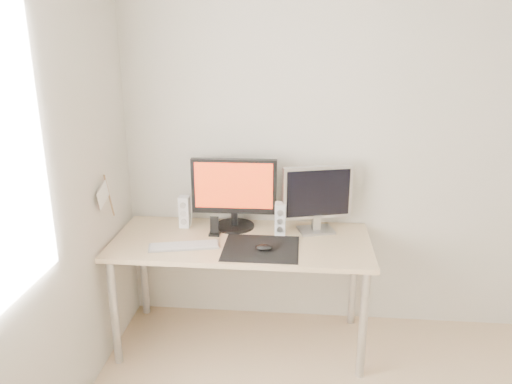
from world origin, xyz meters
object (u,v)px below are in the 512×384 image
object	(u,v)px
mouse	(264,248)
speaker_right	(280,219)
phone_dock	(214,230)
second_monitor	(317,196)
keyboard	(184,246)
desk	(241,251)
main_monitor	(234,191)
speaker_left	(185,212)

from	to	relation	value
mouse	speaker_right	world-z (taller)	speaker_right
phone_dock	speaker_right	bearing A→B (deg)	7.35
second_monitor	keyboard	bearing A→B (deg)	-157.97
mouse	desk	xyz separation A→B (m)	(-0.15, 0.15, -0.10)
second_monitor	mouse	bearing A→B (deg)	-133.30
desk	main_monitor	size ratio (longest dim) A/B	2.91
mouse	speaker_left	distance (m)	0.65
main_monitor	second_monitor	bearing A→B (deg)	-1.77
speaker_left	speaker_right	xyz separation A→B (m)	(0.63, -0.08, 0.00)
phone_dock	speaker_left	bearing A→B (deg)	149.40
speaker_right	phone_dock	size ratio (longest dim) A/B	1.68
keyboard	speaker_left	bearing A→B (deg)	101.69
main_monitor	speaker_right	world-z (taller)	main_monitor
desk	keyboard	distance (m)	0.37
mouse	keyboard	world-z (taller)	mouse
second_monitor	desk	bearing A→B (deg)	-158.89
mouse	keyboard	xyz separation A→B (m)	(-0.48, 0.01, -0.01)
speaker_left	keyboard	xyz separation A→B (m)	(0.07, -0.33, -0.10)
second_monitor	keyboard	size ratio (longest dim) A/B	1.02
desk	phone_dock	distance (m)	0.22
speaker_right	keyboard	world-z (taller)	speaker_right
desk	speaker_right	size ratio (longest dim) A/B	7.66
desk	main_monitor	bearing A→B (deg)	108.99
mouse	second_monitor	distance (m)	0.51
desk	speaker_right	distance (m)	0.32
speaker_right	keyboard	distance (m)	0.63
main_monitor	second_monitor	world-z (taller)	main_monitor
desk	phone_dock	size ratio (longest dim) A/B	12.90
keyboard	speaker_right	bearing A→B (deg)	24.04
speaker_right	keyboard	bearing A→B (deg)	-155.96
speaker_right	phone_dock	distance (m)	0.42
main_monitor	speaker_left	size ratio (longest dim) A/B	2.64
mouse	second_monitor	bearing A→B (deg)	46.70
speaker_left	speaker_right	bearing A→B (deg)	-6.87
desk	keyboard	xyz separation A→B (m)	(-0.33, -0.14, 0.09)
mouse	keyboard	size ratio (longest dim) A/B	0.22
mouse	keyboard	distance (m)	0.48
main_monitor	mouse	bearing A→B (deg)	-57.69
mouse	main_monitor	world-z (taller)	main_monitor
main_monitor	speaker_right	bearing A→B (deg)	-15.79
second_monitor	speaker_right	size ratio (longest dim) A/B	2.13
main_monitor	speaker_left	xyz separation A→B (m)	(-0.33, -0.01, -0.15)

